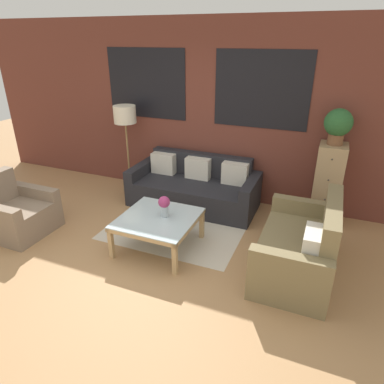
{
  "coord_description": "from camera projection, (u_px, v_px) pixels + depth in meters",
  "views": [
    {
      "loc": [
        1.97,
        -2.71,
        2.51
      ],
      "look_at": [
        0.33,
        1.26,
        0.55
      ],
      "focal_mm": 32.0,
      "sensor_mm": 36.0,
      "label": 1
    }
  ],
  "objects": [
    {
      "name": "drawer_cabinet",
      "position": [
        327.0,
        184.0,
        4.87
      ],
      "size": [
        0.37,
        0.43,
        1.18
      ],
      "color": "tan",
      "rests_on": "ground_plane"
    },
    {
      "name": "wall_back_brick",
      "position": [
        201.0,
        112.0,
        5.48
      ],
      "size": [
        8.4,
        0.09,
        2.8
      ],
      "color": "brown",
      "rests_on": "ground_plane"
    },
    {
      "name": "potted_plant",
      "position": [
        338.0,
        124.0,
        4.51
      ],
      "size": [
        0.37,
        0.37,
        0.48
      ],
      "color": "brown",
      "rests_on": "drawer_cabinet"
    },
    {
      "name": "floor_lamp",
      "position": [
        125.0,
        119.0,
        5.6
      ],
      "size": [
        0.36,
        0.36,
        1.49
      ],
      "color": "olive",
      "rests_on": "ground_plane"
    },
    {
      "name": "couch_dark",
      "position": [
        194.0,
        188.0,
        5.5
      ],
      "size": [
        2.02,
        0.88,
        0.78
      ],
      "color": "#232328",
      "rests_on": "ground_plane"
    },
    {
      "name": "ground_plane",
      "position": [
        125.0,
        271.0,
        4.01
      ],
      "size": [
        16.0,
        16.0,
        0.0
      ],
      "primitive_type": "plane",
      "color": "#AD7F51"
    },
    {
      "name": "armchair_corner",
      "position": [
        17.0,
        214.0,
        4.72
      ],
      "size": [
        0.8,
        0.8,
        0.84
      ],
      "color": "#84705B",
      "rests_on": "ground_plane"
    },
    {
      "name": "rug",
      "position": [
        178.0,
        225.0,
        4.97
      ],
      "size": [
        1.88,
        1.55,
        0.0
      ],
      "color": "beige",
      "rests_on": "ground_plane"
    },
    {
      "name": "flower_vase",
      "position": [
        164.0,
        205.0,
        4.25
      ],
      "size": [
        0.15,
        0.15,
        0.27
      ],
      "color": "#ADBCC6",
      "rests_on": "coffee_table"
    },
    {
      "name": "settee_vintage",
      "position": [
        300.0,
        249.0,
        3.88
      ],
      "size": [
        0.8,
        1.44,
        0.92
      ],
      "color": "olive",
      "rests_on": "ground_plane"
    },
    {
      "name": "coffee_table",
      "position": [
        158.0,
        222.0,
        4.32
      ],
      "size": [
        0.93,
        0.93,
        0.44
      ],
      "color": "silver",
      "rests_on": "ground_plane"
    }
  ]
}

